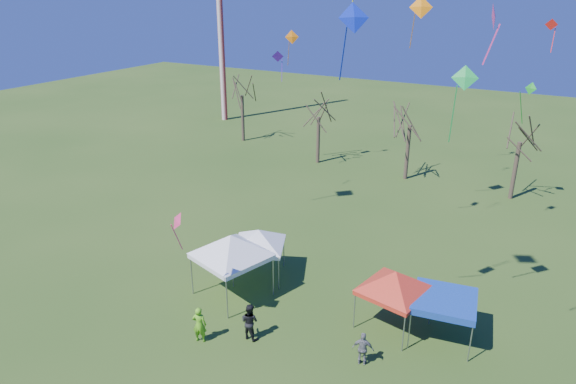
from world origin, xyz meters
name	(u,v)px	position (x,y,z in m)	size (l,w,h in m)	color
ground	(292,354)	(0.00, 0.00, 0.00)	(140.00, 140.00, 0.00)	#2B4B18
radio_mast	(220,12)	(-28.00, 34.00, 12.50)	(0.70, 0.70, 25.00)	silver
tree_0	(241,79)	(-20.85, 27.38, 6.49)	(3.83, 3.83, 8.44)	#3D2D21
tree_1	(319,100)	(-10.77, 24.65, 5.79)	(3.42, 3.42, 7.54)	#3D2D21
tree_2	(412,105)	(-2.37, 24.38, 6.29)	(3.71, 3.71, 8.18)	#3D2D21
tree_3	(524,121)	(6.03, 24.04, 6.08)	(3.59, 3.59, 7.91)	#3D2D21
tent_white_west	(231,239)	(-5.04, 2.70, 3.25)	(4.37, 4.37, 4.03)	gray
tent_white_mid	(259,233)	(-4.81, 4.97, 2.69)	(3.51, 3.51, 3.33)	gray
tent_red	(396,275)	(3.18, 4.14, 2.80)	(3.85, 3.85, 3.47)	gray
tent_blue	(444,301)	(5.43, 4.39, 2.00)	(3.14, 3.14, 2.17)	gray
person_green	(199,324)	(-4.15, -1.21, 0.89)	(0.65, 0.43, 1.78)	#62BA1D
person_dark	(250,321)	(-2.27, 0.09, 0.90)	(0.87, 0.68, 1.80)	black
person_grey	(363,349)	(2.93, 0.96, 0.79)	(0.92, 0.38, 1.57)	slate
kite_25	(494,18)	(6.37, 0.69, 14.31)	(0.41, 0.80, 1.78)	#FF388E
kite_2	(292,37)	(-11.89, 21.66, 11.34)	(1.14, 1.07, 2.85)	orange
kite_17	(465,79)	(4.97, 5.00, 11.79)	(1.17, 0.86, 3.22)	green
kite_22	(530,90)	(6.23, 21.90, 8.71)	(1.07, 0.95, 3.00)	#179521
kite_27	(354,18)	(1.53, 1.68, 14.12)	(1.19, 1.09, 2.79)	#122AC5
kite_1	(177,222)	(-4.83, -1.36, 5.96)	(0.93, 0.81, 1.87)	#D42F60
kite_13	(278,57)	(-12.13, 19.79, 10.00)	(0.99, 0.83, 2.40)	#5117A2
kite_19	(552,25)	(6.83, 21.86, 12.87)	(0.78, 0.55, 2.09)	red
kite_11	(421,7)	(0.00, 15.87, 14.02)	(1.55, 1.21, 3.07)	orange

